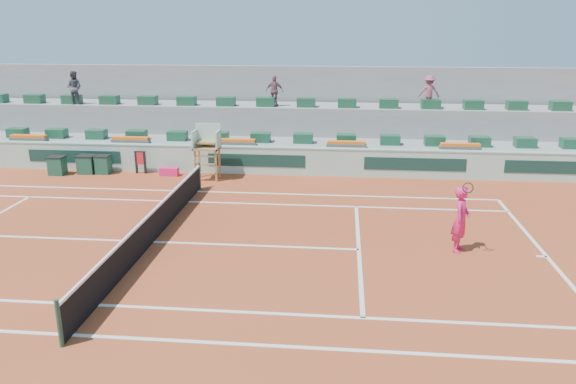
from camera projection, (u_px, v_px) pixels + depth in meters
The scene contains 20 objects.
ground at pixel (153, 242), 17.56m from camera, with size 90.00×90.00×0.00m, color #90381C.
seating_tier_lower at pixel (223, 149), 27.58m from camera, with size 36.00×4.00×1.20m, color gray.
seating_tier_upper at pixel (229, 129), 28.90m from camera, with size 36.00×2.40×2.60m, color gray.
stadium_back_wall at pixel (235, 107), 30.16m from camera, with size 36.00×0.40×4.40m, color gray.
player_bag at pixel (169, 172), 25.10m from camera, with size 0.82×0.36×0.36m, color #EA1E66.
spectator_left at pixel (74, 88), 28.24m from camera, with size 0.81×0.63×1.66m, color #484854.
spectator_mid at pixel (275, 91), 27.63m from camera, with size 0.87×0.36×1.49m, color #7B525C.
spectator_right at pixel (429, 92), 26.87m from camera, with size 1.02×0.59×1.58m, color #8E4755.
court_lines at pixel (153, 242), 17.56m from camera, with size 23.89×11.09×0.01m.
tennis_net at pixel (152, 226), 17.41m from camera, with size 0.10×11.97×1.10m.
advertising_hoarding at pixel (214, 159), 25.47m from camera, with size 36.00×0.34×1.26m.
umpire_chair at pixel (207, 144), 24.25m from camera, with size 1.10×0.90×2.40m.
seat_row_lower at pixel (219, 136), 26.48m from camera, with size 32.90×0.60×0.44m.
seat_row_upper at pixel (226, 101), 27.88m from camera, with size 32.90×0.60×0.44m.
flower_planters at pixel (183, 141), 25.88m from camera, with size 26.80×0.36×0.28m.
drink_cooler_a at pixel (103, 164), 25.38m from camera, with size 0.66×0.57×0.84m.
drink_cooler_b at pixel (87, 164), 25.42m from camera, with size 0.77×0.66×0.84m.
drink_cooler_c at pixel (57, 165), 25.20m from camera, with size 0.71×0.61×0.84m.
towel_rack at pixel (140, 160), 25.35m from camera, with size 0.53×0.09×1.03m.
tennis_player at pixel (461, 219), 16.63m from camera, with size 0.73×0.99×2.28m.
Camera 1 is at (5.79, -15.86, 6.60)m, focal length 35.00 mm.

